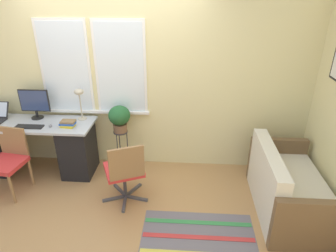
{
  "coord_description": "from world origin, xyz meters",
  "views": [
    {
      "loc": [
        1.01,
        -3.27,
        2.5
      ],
      "look_at": [
        0.77,
        0.15,
        0.85
      ],
      "focal_mm": 32.0,
      "sensor_mm": 36.0,
      "label": 1
    }
  ],
  "objects_px": {
    "book_stack": "(68,124)",
    "office_chair_swivel": "(125,171)",
    "desk_chair_wooden": "(8,159)",
    "monitor": "(35,103)",
    "mouse": "(50,126)",
    "desk_lamp": "(79,96)",
    "keyboard": "(29,127)",
    "plant_stand": "(121,137)",
    "potted_plant": "(119,117)",
    "couch_loveseat": "(287,190)"
  },
  "relations": [
    {
      "from": "book_stack",
      "to": "office_chair_swivel",
      "type": "xyz_separation_m",
      "value": [
        0.84,
        -0.51,
        -0.36
      ]
    },
    {
      "from": "book_stack",
      "to": "desk_chair_wooden",
      "type": "xyz_separation_m",
      "value": [
        -0.7,
        -0.37,
        -0.35
      ]
    },
    {
      "from": "monitor",
      "to": "mouse",
      "type": "distance_m",
      "value": 0.46
    },
    {
      "from": "desk_lamp",
      "to": "office_chair_swivel",
      "type": "bearing_deg",
      "value": -46.04
    },
    {
      "from": "desk_chair_wooden",
      "to": "office_chair_swivel",
      "type": "xyz_separation_m",
      "value": [
        1.54,
        -0.14,
        -0.01
      ]
    },
    {
      "from": "keyboard",
      "to": "desk_chair_wooden",
      "type": "distance_m",
      "value": 0.49
    },
    {
      "from": "keyboard",
      "to": "mouse",
      "type": "xyz_separation_m",
      "value": [
        0.27,
        0.03,
        0.01
      ]
    },
    {
      "from": "mouse",
      "to": "desk_lamp",
      "type": "distance_m",
      "value": 0.55
    },
    {
      "from": "keyboard",
      "to": "plant_stand",
      "type": "height_order",
      "value": "keyboard"
    },
    {
      "from": "monitor",
      "to": "desk_chair_wooden",
      "type": "xyz_separation_m",
      "value": [
        -0.17,
        -0.61,
        -0.54
      ]
    },
    {
      "from": "monitor",
      "to": "potted_plant",
      "type": "relative_size",
      "value": 1.11
    },
    {
      "from": "book_stack",
      "to": "potted_plant",
      "type": "height_order",
      "value": "potted_plant"
    },
    {
      "from": "mouse",
      "to": "desk_lamp",
      "type": "height_order",
      "value": "desk_lamp"
    },
    {
      "from": "office_chair_swivel",
      "to": "plant_stand",
      "type": "distance_m",
      "value": 0.76
    },
    {
      "from": "book_stack",
      "to": "office_chair_swivel",
      "type": "relative_size",
      "value": 0.24
    },
    {
      "from": "monitor",
      "to": "desk_chair_wooden",
      "type": "height_order",
      "value": "monitor"
    },
    {
      "from": "mouse",
      "to": "desk_chair_wooden",
      "type": "distance_m",
      "value": 0.67
    },
    {
      "from": "keyboard",
      "to": "book_stack",
      "type": "bearing_deg",
      "value": 6.49
    },
    {
      "from": "couch_loveseat",
      "to": "mouse",
      "type": "bearing_deg",
      "value": 80.6
    },
    {
      "from": "couch_loveseat",
      "to": "potted_plant",
      "type": "distance_m",
      "value": 2.32
    },
    {
      "from": "potted_plant",
      "to": "desk_chair_wooden",
      "type": "bearing_deg",
      "value": -156.18
    },
    {
      "from": "desk_lamp",
      "to": "mouse",
      "type": "bearing_deg",
      "value": -140.04
    },
    {
      "from": "office_chair_swivel",
      "to": "plant_stand",
      "type": "relative_size",
      "value": 1.39
    },
    {
      "from": "monitor",
      "to": "book_stack",
      "type": "height_order",
      "value": "monitor"
    },
    {
      "from": "keyboard",
      "to": "plant_stand",
      "type": "distance_m",
      "value": 1.21
    },
    {
      "from": "couch_loveseat",
      "to": "plant_stand",
      "type": "height_order",
      "value": "couch_loveseat"
    },
    {
      "from": "desk_lamp",
      "to": "desk_chair_wooden",
      "type": "xyz_separation_m",
      "value": [
        -0.81,
        -0.62,
        -0.65
      ]
    },
    {
      "from": "keyboard",
      "to": "desk_chair_wooden",
      "type": "relative_size",
      "value": 0.43
    },
    {
      "from": "desk_lamp",
      "to": "desk_chair_wooden",
      "type": "bearing_deg",
      "value": -142.33
    },
    {
      "from": "desk_chair_wooden",
      "to": "couch_loveseat",
      "type": "height_order",
      "value": "desk_chair_wooden"
    },
    {
      "from": "monitor",
      "to": "plant_stand",
      "type": "bearing_deg",
      "value": -0.89
    },
    {
      "from": "keyboard",
      "to": "mouse",
      "type": "height_order",
      "value": "mouse"
    },
    {
      "from": "keyboard",
      "to": "desk_chair_wooden",
      "type": "height_order",
      "value": "desk_chair_wooden"
    },
    {
      "from": "keyboard",
      "to": "potted_plant",
      "type": "relative_size",
      "value": 0.97
    },
    {
      "from": "desk_chair_wooden",
      "to": "couch_loveseat",
      "type": "relative_size",
      "value": 0.62
    },
    {
      "from": "desk_chair_wooden",
      "to": "plant_stand",
      "type": "height_order",
      "value": "desk_chair_wooden"
    },
    {
      "from": "mouse",
      "to": "desk_lamp",
      "type": "bearing_deg",
      "value": 39.96
    },
    {
      "from": "mouse",
      "to": "monitor",
      "type": "bearing_deg",
      "value": 138.26
    },
    {
      "from": "keyboard",
      "to": "desk_chair_wooden",
      "type": "bearing_deg",
      "value": -122.14
    },
    {
      "from": "potted_plant",
      "to": "book_stack",
      "type": "bearing_deg",
      "value": -160.76
    },
    {
      "from": "desk_lamp",
      "to": "plant_stand",
      "type": "height_order",
      "value": "desk_lamp"
    },
    {
      "from": "desk_chair_wooden",
      "to": "office_chair_swivel",
      "type": "distance_m",
      "value": 1.55
    },
    {
      "from": "couch_loveseat",
      "to": "office_chair_swivel",
      "type": "bearing_deg",
      "value": 89.43
    },
    {
      "from": "desk_lamp",
      "to": "couch_loveseat",
      "type": "bearing_deg",
      "value": -16.3
    },
    {
      "from": "office_chair_swivel",
      "to": "couch_loveseat",
      "type": "bearing_deg",
      "value": 156.24
    },
    {
      "from": "mouse",
      "to": "potted_plant",
      "type": "bearing_deg",
      "value": 16.13
    },
    {
      "from": "mouse",
      "to": "desk_chair_wooden",
      "type": "xyz_separation_m",
      "value": [
        -0.47,
        -0.34,
        -0.33
      ]
    },
    {
      "from": "book_stack",
      "to": "desk_lamp",
      "type": "bearing_deg",
      "value": 67.1
    },
    {
      "from": "book_stack",
      "to": "plant_stand",
      "type": "bearing_deg",
      "value": 19.24
    },
    {
      "from": "mouse",
      "to": "desk_lamp",
      "type": "relative_size",
      "value": 0.14
    }
  ]
}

